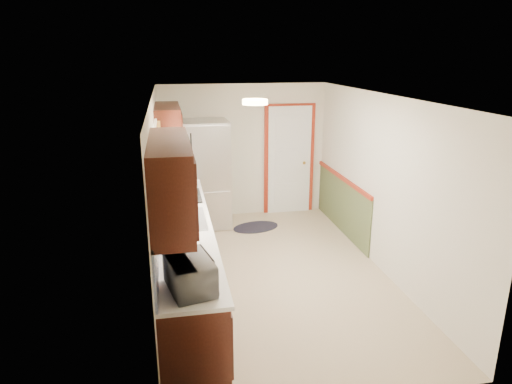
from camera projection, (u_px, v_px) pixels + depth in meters
name	position (u px, v px, depth m)	size (l,w,h in m)	color
room_shell	(275.00, 190.00, 5.94)	(3.20, 5.20, 2.52)	tan
kitchen_run	(181.00, 233.00, 5.56)	(0.63, 4.00, 2.20)	#3A140D
back_wall_trim	(300.00, 169.00, 8.28)	(1.12, 2.30, 2.08)	maroon
ceiling_fixture	(255.00, 102.00, 5.36)	(0.30, 0.30, 0.06)	#FFD88C
microwave	(190.00, 271.00, 3.91)	(0.53, 0.29, 0.36)	white
refrigerator	(206.00, 174.00, 7.81)	(0.78, 0.78, 1.84)	#B7B7BC
rug	(256.00, 227.00, 7.94)	(0.81, 0.53, 0.01)	black
cooktop	(181.00, 196.00, 6.50)	(0.55, 0.66, 0.02)	black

